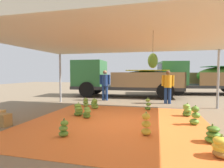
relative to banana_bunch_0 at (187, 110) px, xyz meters
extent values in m
plane|color=#7F6B51|center=(-2.28, 1.57, -0.21)|extent=(40.00, 40.00, 0.00)
cube|color=orange|center=(-2.28, -1.43, -0.21)|extent=(5.56, 5.44, 0.01)
cylinder|color=#9EA0A5|center=(-6.08, 1.87, 1.07)|extent=(0.10, 0.10, 2.57)
cylinder|color=#9EA0A5|center=(1.52, 1.87, 1.07)|extent=(0.10, 0.10, 2.57)
cube|color=beige|center=(-2.28, -1.43, 2.39)|extent=(8.00, 7.00, 0.06)
cylinder|color=#4C422D|center=(-1.17, -2.38, 2.10)|extent=(0.01, 0.01, 0.52)
ellipsoid|color=#518428|center=(-1.17, -2.38, 1.63)|extent=(0.24, 0.24, 0.36)
ellipsoid|color=#477523|center=(-0.01, -0.01, -0.13)|extent=(0.38, 0.38, 0.15)
ellipsoid|color=#477523|center=(0.01, 0.00, -0.06)|extent=(0.39, 0.39, 0.15)
ellipsoid|color=#6B9E38|center=(0.02, -0.01, 0.01)|extent=(0.29, 0.29, 0.15)
ellipsoid|color=#75A83D|center=(-0.01, 0.01, 0.09)|extent=(0.36, 0.36, 0.15)
ellipsoid|color=#75A83D|center=(-0.02, 0.00, 0.16)|extent=(0.33, 0.33, 0.15)
cylinder|color=olive|center=(0.00, 0.00, 0.22)|extent=(0.04, 0.04, 0.12)
ellipsoid|color=#477523|center=(-3.81, -0.88, -0.13)|extent=(0.33, 0.33, 0.15)
ellipsoid|color=#6B9E38|center=(-3.80, -0.86, -0.03)|extent=(0.38, 0.38, 0.15)
ellipsoid|color=#75A83D|center=(-3.80, -0.89, 0.07)|extent=(0.28, 0.28, 0.15)
ellipsoid|color=#60932D|center=(-3.83, -0.88, 0.16)|extent=(0.36, 0.36, 0.15)
cylinder|color=olive|center=(-3.80, -0.87, 0.22)|extent=(0.04, 0.04, 0.12)
ellipsoid|color=#518428|center=(-3.39, -1.12, -0.14)|extent=(0.29, 0.29, 0.14)
ellipsoid|color=#477523|center=(-3.39, -1.13, -0.05)|extent=(0.29, 0.29, 0.14)
ellipsoid|color=#75A83D|center=(-3.35, -1.12, 0.03)|extent=(0.30, 0.30, 0.14)
ellipsoid|color=#75A83D|center=(-3.40, -1.08, 0.11)|extent=(0.31, 0.31, 0.14)
cylinder|color=olive|center=(-3.38, -1.11, 0.17)|extent=(0.04, 0.04, 0.12)
ellipsoid|color=#6B9E38|center=(-4.24, 0.93, -0.13)|extent=(0.32, 0.32, 0.15)
ellipsoid|color=#75A83D|center=(-4.26, 0.94, -0.01)|extent=(0.27, 0.27, 0.15)
ellipsoid|color=#75A83D|center=(-4.27, 0.94, 0.10)|extent=(0.26, 0.26, 0.15)
cylinder|color=olive|center=(-4.26, 0.92, 0.16)|extent=(0.04, 0.04, 0.12)
ellipsoid|color=#996628|center=(0.10, -3.28, -0.13)|extent=(0.38, 0.38, 0.14)
ellipsoid|color=gold|center=(0.12, -3.24, -0.08)|extent=(0.33, 0.33, 0.14)
ellipsoid|color=gold|center=(0.09, -3.25, -0.02)|extent=(0.37, 0.37, 0.14)
ellipsoid|color=gold|center=(0.13, -3.28, 0.04)|extent=(0.37, 0.37, 0.14)
ellipsoid|color=gold|center=(0.08, -3.27, 0.10)|extent=(0.29, 0.29, 0.14)
cylinder|color=olive|center=(0.10, -3.26, 0.16)|extent=(0.04, 0.04, 0.12)
ellipsoid|color=#518428|center=(-3.26, -2.97, -0.14)|extent=(0.29, 0.29, 0.13)
ellipsoid|color=#6B9E38|center=(-3.27, -2.95, -0.01)|extent=(0.24, 0.24, 0.13)
ellipsoid|color=#60932D|center=(-3.25, -2.93, 0.11)|extent=(0.24, 0.24, 0.13)
cylinder|color=olive|center=(-3.25, -2.95, 0.17)|extent=(0.04, 0.04, 0.12)
ellipsoid|color=#75A83D|center=(-3.66, 0.51, -0.12)|extent=(0.42, 0.42, 0.17)
ellipsoid|color=#518428|center=(-3.67, 0.47, -0.03)|extent=(0.30, 0.30, 0.17)
ellipsoid|color=#60932D|center=(-3.69, 0.50, 0.06)|extent=(0.31, 0.31, 0.17)
ellipsoid|color=#75A83D|center=(-3.66, 0.47, 0.15)|extent=(0.30, 0.30, 0.17)
cylinder|color=olive|center=(-3.67, 0.48, 0.21)|extent=(0.04, 0.04, 0.12)
ellipsoid|color=#60932D|center=(0.04, -1.12, -0.11)|extent=(0.36, 0.36, 0.18)
ellipsoid|color=#60932D|center=(0.08, -1.11, 0.08)|extent=(0.35, 0.35, 0.18)
ellipsoid|color=#518428|center=(0.05, -1.15, 0.27)|extent=(0.28, 0.28, 0.18)
cylinder|color=olive|center=(0.06, -1.13, 0.33)|extent=(0.04, 0.04, 0.12)
ellipsoid|color=gold|center=(-1.31, -2.38, -0.12)|extent=(0.26, 0.26, 0.16)
ellipsoid|color=gold|center=(-1.31, -2.37, 0.07)|extent=(0.29, 0.29, 0.16)
ellipsoid|color=gold|center=(-1.32, -2.36, 0.26)|extent=(0.28, 0.28, 0.16)
cylinder|color=olive|center=(-1.31, -2.36, 0.32)|extent=(0.04, 0.04, 0.12)
ellipsoid|color=#60932D|center=(0.15, -2.54, -0.14)|extent=(0.44, 0.44, 0.13)
ellipsoid|color=#518428|center=(0.17, -2.53, -0.02)|extent=(0.43, 0.43, 0.13)
ellipsoid|color=#477523|center=(0.16, -2.53, 0.10)|extent=(0.38, 0.38, 0.13)
cylinder|color=olive|center=(0.14, -2.54, 0.16)|extent=(0.04, 0.04, 0.12)
ellipsoid|color=#477523|center=(-1.43, 0.78, -0.13)|extent=(0.29, 0.29, 0.14)
ellipsoid|color=#6B9E38|center=(-1.39, 0.79, 0.04)|extent=(0.22, 0.22, 0.14)
ellipsoid|color=#75A83D|center=(-1.42, 0.77, 0.21)|extent=(0.24, 0.24, 0.14)
cylinder|color=olive|center=(-1.42, 0.79, 0.27)|extent=(0.04, 0.04, 0.12)
cube|color=#2D2D2D|center=(-3.02, 5.05, 0.39)|extent=(7.15, 2.59, 0.20)
cube|color=#2D6B33|center=(-5.56, 4.93, 1.34)|extent=(2.07, 2.17, 1.70)
cube|color=#232D38|center=(-6.56, 4.89, 1.68)|extent=(0.11, 1.81, 0.75)
cube|color=#99754C|center=(-1.63, 4.02, 0.94)|extent=(4.37, 0.28, 0.90)
cube|color=#99754C|center=(-1.73, 6.20, 0.94)|extent=(4.37, 0.28, 0.90)
cube|color=#99754C|center=(0.46, 5.21, 0.94)|extent=(0.18, 2.27, 0.90)
ellipsoid|color=#60932D|center=(-1.68, 5.11, 0.99)|extent=(3.93, 2.08, 1.01)
cube|color=yellow|center=(-1.68, 5.11, 1.52)|extent=(2.70, 1.84, 0.04)
cylinder|color=black|center=(-5.37, 3.91, 0.29)|extent=(1.01, 0.33, 1.00)
cylinder|color=black|center=(-5.47, 5.97, 0.29)|extent=(1.01, 0.33, 1.00)
cylinder|color=black|center=(-0.58, 4.12, 0.29)|extent=(1.01, 0.33, 1.00)
cylinder|color=black|center=(-0.67, 6.19, 0.29)|extent=(1.01, 0.33, 1.00)
cube|color=#2D2D2D|center=(2.36, 7.83, 0.39)|extent=(6.84, 3.41, 0.20)
cube|color=#2D6B33|center=(0.03, 7.47, 1.34)|extent=(2.15, 2.50, 1.70)
cube|color=#232D38|center=(-0.88, 7.33, 1.68)|extent=(0.32, 1.93, 0.75)
cube|color=olive|center=(3.41, 9.19, 0.94)|extent=(4.02, 0.70, 0.90)
ellipsoid|color=#477523|center=(3.59, 8.02, 1.14)|extent=(3.84, 2.57, 1.31)
cube|color=#237533|center=(3.59, 8.02, 1.81)|extent=(2.69, 2.20, 0.04)
cylinder|color=black|center=(0.33, 6.39, 0.29)|extent=(1.03, 0.43, 1.00)
cylinder|color=black|center=(-0.01, 8.60, 0.29)|extent=(1.03, 0.43, 1.00)
cylinder|color=navy|center=(-4.02, 3.02, 0.20)|extent=(0.16, 0.16, 0.84)
cylinder|color=navy|center=(-3.84, 3.02, 0.20)|extent=(0.16, 0.16, 0.84)
cylinder|color=navy|center=(-3.93, 3.02, 0.94)|extent=(0.38, 0.38, 0.63)
cylinder|color=navy|center=(-4.18, 3.02, 0.97)|extent=(0.12, 0.12, 0.56)
cylinder|color=navy|center=(-3.68, 3.02, 0.97)|extent=(0.12, 0.12, 0.56)
sphere|color=#936B4C|center=(-3.93, 3.02, 1.39)|extent=(0.23, 0.23, 0.23)
cylinder|color=navy|center=(-0.62, 2.72, 0.20)|extent=(0.15, 0.15, 0.83)
cylinder|color=navy|center=(-0.43, 2.72, 0.20)|extent=(0.15, 0.15, 0.83)
cylinder|color=orange|center=(-0.52, 2.72, 0.92)|extent=(0.38, 0.38, 0.62)
cylinder|color=orange|center=(-0.77, 2.72, 0.95)|extent=(0.12, 0.12, 0.55)
cylinder|color=orange|center=(-0.27, 2.72, 0.95)|extent=(0.12, 0.12, 0.55)
sphere|color=brown|center=(-0.52, 2.72, 1.36)|extent=(0.22, 0.22, 0.22)
cube|color=olive|center=(-5.48, -2.56, -0.03)|extent=(0.50, 0.34, 0.36)
camera|label=1|loc=(-1.07, -6.92, 1.33)|focal=29.26mm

